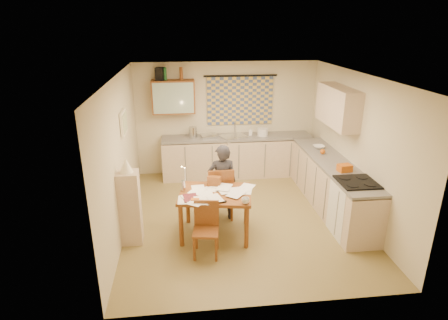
{
  "coord_description": "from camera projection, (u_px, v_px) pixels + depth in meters",
  "views": [
    {
      "loc": [
        -0.99,
        -5.87,
        3.29
      ],
      "look_at": [
        -0.29,
        0.2,
        1.03
      ],
      "focal_mm": 30.0,
      "sensor_mm": 36.0,
      "label": 1
    }
  ],
  "objects": [
    {
      "name": "tap",
      "position": [
        235.0,
        128.0,
        8.35
      ],
      "size": [
        0.04,
        0.04,
        0.28
      ],
      "primitive_type": "cylinder",
      "rotation": [
        0.0,
        0.0,
        -0.24
      ],
      "color": "silver",
      "rests_on": "counter_back"
    },
    {
      "name": "book",
      "position": [
        187.0,
        194.0,
        5.86
      ],
      "size": [
        0.44,
        0.45,
        0.02
      ],
      "primitive_type": "imported",
      "rotation": [
        0.0,
        0.0,
        -0.56
      ],
      "color": "#C15810",
      "rests_on": "dining_table"
    },
    {
      "name": "counter_back",
      "position": [
        237.0,
        156.0,
        8.4
      ],
      "size": [
        3.3,
        0.62,
        0.92
      ],
      "color": "tan",
      "rests_on": "floor"
    },
    {
      "name": "letter_rack",
      "position": [
        214.0,
        181.0,
        6.15
      ],
      "size": [
        0.24,
        0.17,
        0.16
      ],
      "primitive_type": "cube",
      "rotation": [
        0.0,
        0.0,
        -0.37
      ],
      "color": "brown",
      "rests_on": "dining_table"
    },
    {
      "name": "mug",
      "position": [
        245.0,
        201.0,
        5.55
      ],
      "size": [
        0.13,
        0.13,
        0.09
      ],
      "primitive_type": "imported",
      "rotation": [
        0.0,
        0.0,
        -0.05
      ],
      "color": "white",
      "rests_on": "dining_table"
    },
    {
      "name": "print_canvas",
      "position": [
        125.0,
        122.0,
        6.29
      ],
      "size": [
        0.01,
        0.42,
        0.32
      ],
      "primitive_type": "cube",
      "color": "beige",
      "rests_on": "wall_left"
    },
    {
      "name": "bottle_brown",
      "position": [
        181.0,
        74.0,
        7.76
      ],
      "size": [
        0.07,
        0.07,
        0.26
      ],
      "primitive_type": "cylinder",
      "rotation": [
        0.0,
        0.0,
        0.05
      ],
      "color": "brown",
      "rests_on": "wall_cabinet"
    },
    {
      "name": "eyeglasses",
      "position": [
        222.0,
        201.0,
        5.62
      ],
      "size": [
        0.14,
        0.09,
        0.02
      ],
      "primitive_type": "cube",
      "rotation": [
        0.0,
        0.0,
        -0.38
      ],
      "color": "black",
      "rests_on": "dining_table"
    },
    {
      "name": "framed_print",
      "position": [
        124.0,
        122.0,
        6.29
      ],
      "size": [
        0.04,
        0.5,
        0.4
      ],
      "primitive_type": "cube",
      "color": "white",
      "rests_on": "wall_left"
    },
    {
      "name": "orange_bag",
      "position": [
        345.0,
        168.0,
        6.29
      ],
      "size": [
        0.24,
        0.19,
        0.12
      ],
      "primitive_type": "cube",
      "rotation": [
        0.0,
        0.0,
        0.16
      ],
      "color": "#C15810",
      "rests_on": "counter_right"
    },
    {
      "name": "magazine",
      "position": [
        183.0,
        199.0,
        5.68
      ],
      "size": [
        0.28,
        0.34,
        0.03
      ],
      "primitive_type": "imported",
      "rotation": [
        0.0,
        0.0,
        0.12
      ],
      "color": "maroon",
      "rests_on": "dining_table"
    },
    {
      "name": "dish_rack",
      "position": [
        209.0,
        136.0,
        8.16
      ],
      "size": [
        0.38,
        0.34,
        0.06
      ],
      "primitive_type": "cube",
      "rotation": [
        0.0,
        0.0,
        0.12
      ],
      "color": "silver",
      "rests_on": "counter_back"
    },
    {
      "name": "stove",
      "position": [
        354.0,
        208.0,
        6.02
      ],
      "size": [
        0.61,
        0.61,
        0.95
      ],
      "color": "white",
      "rests_on": "floor"
    },
    {
      "name": "floor",
      "position": [
        241.0,
        217.0,
        6.72
      ],
      "size": [
        4.0,
        4.5,
        0.02
      ],
      "primitive_type": "cube",
      "color": "olive",
      "rests_on": "ground"
    },
    {
      "name": "sink",
      "position": [
        233.0,
        138.0,
        8.24
      ],
      "size": [
        0.67,
        0.61,
        0.1
      ],
      "primitive_type": "cube",
      "rotation": [
        0.0,
        0.0,
        0.36
      ],
      "color": "silver",
      "rests_on": "counter_back"
    },
    {
      "name": "person",
      "position": [
        222.0,
        183.0,
        6.43
      ],
      "size": [
        0.52,
        0.36,
        1.37
      ],
      "primitive_type": "imported",
      "rotation": [
        0.0,
        0.0,
        3.17
      ],
      "color": "black",
      "rests_on": "floor"
    },
    {
      "name": "chair_far",
      "position": [
        220.0,
        202.0,
        6.6
      ],
      "size": [
        0.45,
        0.45,
        0.97
      ],
      "rotation": [
        0.0,
        0.0,
        3.17
      ],
      "color": "brown",
      "rests_on": "floor"
    },
    {
      "name": "lampshade",
      "position": [
        126.0,
        165.0,
        5.52
      ],
      "size": [
        0.2,
        0.2,
        0.22
      ],
      "primitive_type": "cone",
      "color": "white",
      "rests_on": "shelf_stand"
    },
    {
      "name": "wall_right",
      "position": [
        357.0,
        147.0,
        6.5
      ],
      "size": [
        0.02,
        4.5,
        2.5
      ],
      "primitive_type": "cube",
      "color": "beige",
      "rests_on": "floor"
    },
    {
      "name": "soap_bottle",
      "position": [
        251.0,
        131.0,
        8.29
      ],
      "size": [
        0.11,
        0.11,
        0.17
      ],
      "primitive_type": "imported",
      "rotation": [
        0.0,
        0.0,
        -0.22
      ],
      "color": "white",
      "rests_on": "counter_back"
    },
    {
      "name": "ceiling",
      "position": [
        244.0,
        75.0,
        5.85
      ],
      "size": [
        4.0,
        4.5,
        0.02
      ],
      "primitive_type": "cube",
      "color": "white",
      "rests_on": "floor"
    },
    {
      "name": "chair_near",
      "position": [
        206.0,
        239.0,
        5.56
      ],
      "size": [
        0.42,
        0.42,
        0.82
      ],
      "rotation": [
        0.0,
        0.0,
        -0.15
      ],
      "color": "brown",
      "rests_on": "floor"
    },
    {
      "name": "wall_back",
      "position": [
        226.0,
        119.0,
        8.39
      ],
      "size": [
        4.0,
        0.02,
        2.5
      ],
      "primitive_type": "cube",
      "color": "beige",
      "rests_on": "floor"
    },
    {
      "name": "candle_flame",
      "position": [
        182.0,
        167.0,
        5.84
      ],
      "size": [
        0.02,
        0.02,
        0.02
      ],
      "primitive_type": "sphere",
      "color": "#FFCC66",
      "rests_on": "dining_table"
    },
    {
      "name": "upper_cabinet_right",
      "position": [
        338.0,
        106.0,
        6.78
      ],
      "size": [
        0.34,
        1.3,
        0.7
      ],
      "primitive_type": "cube",
      "color": "tan",
      "rests_on": "wall_right"
    },
    {
      "name": "wall_front",
      "position": [
        275.0,
        216.0,
        4.18
      ],
      "size": [
        4.0,
        0.02,
        2.5
      ],
      "primitive_type": "cube",
      "color": "beige",
      "rests_on": "floor"
    },
    {
      "name": "bowl",
      "position": [
        319.0,
        147.0,
        7.45
      ],
      "size": [
        0.24,
        0.24,
        0.05
      ],
      "primitive_type": "imported",
      "rotation": [
        0.0,
        0.0,
        0.04
      ],
      "color": "white",
      "rests_on": "counter_right"
    },
    {
      "name": "candle",
      "position": [
        185.0,
        174.0,
        5.87
      ],
      "size": [
        0.03,
        0.03,
        0.22
      ],
      "primitive_type": "cylinder",
      "rotation": [
        0.0,
        0.0,
        -0.25
      ],
      "color": "white",
      "rests_on": "dining_table"
    },
    {
      "name": "speaker",
      "position": [
        160.0,
        74.0,
        7.71
      ],
      "size": [
        0.21,
        0.24,
        0.26
      ],
      "primitive_type": "cube",
      "rotation": [
        0.0,
        0.0,
        -0.29
      ],
      "color": "black",
      "rests_on": "wall_cabinet"
    },
    {
      "name": "candle_holder",
      "position": [
        183.0,
        186.0,
        5.94
      ],
      "size": [
        0.08,
        0.08,
        0.18
      ],
      "primitive_type": "cylinder",
      "rotation": [
        0.0,
        0.0,
        -0.44
      ],
      "color": "silver",
      "rests_on": "dining_table"
    },
    {
      "name": "window_blind",
      "position": [
        240.0,
        101.0,
        8.24
      ],
      "size": [
        1.45,
        0.03,
        1.05
      ],
      "primitive_type": "cube",
      "color": "#3C5182",
      "rests_on": "wall_back"
    },
    {
      "name": "papers",
      "position": [
        215.0,
        193.0,
        5.87
      ],
      "size": [
        1.29,
        0.87,
        0.03
      ],
      "rotation": [
        0.0,
        0.0,
        -0.16
      ],
      "color": "white",
      "rests_on": "dining_table"
    },
    {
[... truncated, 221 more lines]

